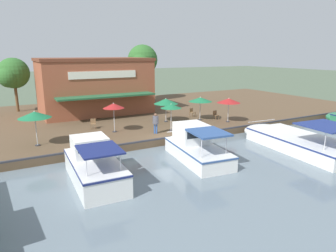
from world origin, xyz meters
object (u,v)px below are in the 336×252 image
Objects in this scene: patio_umbrella_mid_patio_left at (35,115)px; patio_umbrella_mid_patio_right at (171,106)px; cafe_chair_far_corner_seat at (93,123)px; motorboat_nearest_quay at (292,139)px; patio_umbrella_back_row at (166,101)px; motorboat_distant_upstream at (193,146)px; waterfront_restaurant at (94,85)px; patio_umbrella_near_quay_edge at (114,106)px; tree_upstream_bank at (12,74)px; patio_umbrella_far_corner at (229,101)px; cafe_chair_facing_river at (216,115)px; tree_behind_restaurant at (142,61)px; person_near_entrance at (156,121)px; cafe_chair_under_first_umbrella at (192,112)px; mooring_post at (90,142)px; patio_umbrella_by_entrance at (200,99)px; motorboat_second_along at (92,163)px.

patio_umbrella_mid_patio_right is at bearing 85.40° from patio_umbrella_mid_patio_left.
motorboat_nearest_quay reaches higher than cafe_chair_far_corner_seat.
motorboat_distant_upstream is at bearing -16.25° from patio_umbrella_back_row.
patio_umbrella_near_quay_edge is at bearing -6.28° from waterfront_restaurant.
tree_upstream_bank reaches higher than waterfront_restaurant.
motorboat_nearest_quay is (18.13, 9.84, -2.88)m from waterfront_restaurant.
patio_umbrella_mid_patio_right is 3.40m from patio_umbrella_back_row.
cafe_chair_facing_river is at bearing -166.61° from patio_umbrella_far_corner.
motorboat_distant_upstream is at bearing -54.01° from patio_umbrella_far_corner.
patio_umbrella_mid_patio_right is 0.31× the size of tree_behind_restaurant.
tree_upstream_bank is at bearing -149.16° from person_near_entrance.
patio_umbrella_far_corner is at bearing 23.78° from cafe_chair_under_first_umbrella.
mooring_post is at bearing -64.82° from cafe_chair_under_first_umbrella.
tree_behind_restaurant is (-12.83, 3.37, 3.40)m from patio_umbrella_back_row.
patio_umbrella_far_corner is (11.02, 9.57, -0.90)m from waterfront_restaurant.
patio_umbrella_by_entrance is 0.99× the size of patio_umbrella_far_corner.
waterfront_restaurant reaches higher than patio_umbrella_by_entrance.
patio_umbrella_mid_patio_left is 0.37× the size of motorboat_distant_upstream.
patio_umbrella_back_row is (-0.91, -3.26, -0.05)m from patio_umbrella_by_entrance.
patio_umbrella_by_entrance is 0.93× the size of patio_umbrella_near_quay_edge.
patio_umbrella_near_quay_edge reaches higher than person_near_entrance.
waterfront_restaurant reaches higher than patio_umbrella_back_row.
motorboat_distant_upstream is 6.99m from mooring_post.
motorboat_nearest_quay is 1.45× the size of motorboat_second_along.
patio_umbrella_by_entrance reaches higher than motorboat_distant_upstream.
waterfront_restaurant is at bearing 61.67° from tree_upstream_bank.
patio_umbrella_mid_patio_right is at bearing -73.99° from cafe_chair_facing_river.
patio_umbrella_mid_patio_right is (11.30, 3.26, -0.86)m from waterfront_restaurant.
patio_umbrella_by_entrance is 1.36× the size of person_near_entrance.
mooring_post is at bearing 12.18° from tree_upstream_bank.
tree_upstream_bank reaches higher than mooring_post.
person_near_entrance is at bearing -56.08° from cafe_chair_under_first_umbrella.
patio_umbrella_mid_patio_right is at bearing -16.02° from tree_behind_restaurant.
cafe_chair_far_corner_seat is at bearing -135.39° from person_near_entrance.
patio_umbrella_near_quay_edge is 4.87m from mooring_post.
patio_umbrella_by_entrance is at bearing -0.45° from tree_behind_restaurant.
patio_umbrella_mid_patio_left is at bearing -91.92° from patio_umbrella_far_corner.
waterfront_restaurant is at bearing -139.03° from patio_umbrella_far_corner.
cafe_chair_under_first_umbrella is 0.14× the size of tree_upstream_bank.
patio_umbrella_near_quay_edge is at bearing -156.25° from motorboat_distant_upstream.
patio_umbrella_near_quay_edge is 1.07× the size of patio_umbrella_back_row.
waterfront_restaurant is 13.35× the size of cafe_chair_far_corner_seat.
waterfront_restaurant is 6.84× the size of person_near_entrance.
motorboat_nearest_quay is at bearing 4.05° from cafe_chair_facing_river.
motorboat_second_along is at bearing -12.84° from mooring_post.
person_near_entrance is 0.25× the size of motorboat_distant_upstream.
cafe_chair_facing_river is at bearing 106.01° from patio_umbrella_mid_patio_right.
person_near_entrance is 5.88m from mooring_post.
patio_umbrella_near_quay_edge is 8.31m from motorboat_second_along.
patio_umbrella_by_entrance is at bearing 92.78° from patio_umbrella_near_quay_edge.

